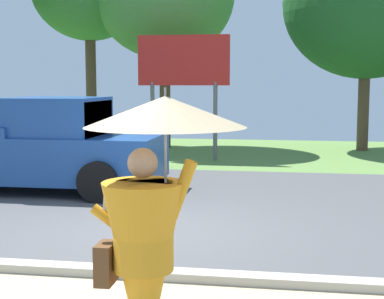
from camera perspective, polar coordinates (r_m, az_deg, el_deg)
The scene contains 5 objects.
ground_plane at distance 11.37m, azimuth -0.77°, elevation -4.60°, with size 40.00×22.00×0.20m.
monk_pedestrian at distance 4.19m, azimuth -4.21°, elevation -7.10°, with size 1.16×1.16×2.13m.
pickup_truck at distance 12.05m, azimuth -15.34°, elevation 0.22°, with size 5.20×2.28×1.88m.
roadside_billboard at distance 16.21m, azimuth -0.85°, elevation 7.97°, with size 2.60×0.12×3.50m.
tree_left_far at distance 19.37m, azimuth 16.99°, elevation 13.78°, with size 5.26×5.26×7.07m.
Camera 1 is at (1.96, -8.03, 2.16)m, focal length 53.67 mm.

